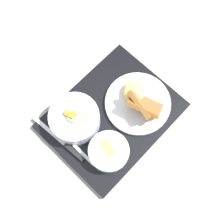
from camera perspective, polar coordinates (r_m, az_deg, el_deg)
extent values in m
plane|color=#ADA89E|center=(0.85, 0.00, -0.94)|extent=(4.00, 4.00, 0.00)
cube|color=black|center=(0.84, 0.00, -0.78)|extent=(0.41, 0.34, 0.02)
cylinder|color=silver|center=(0.81, -7.53, -1.40)|extent=(0.14, 0.14, 0.06)
torus|color=silver|center=(0.78, -7.78, -0.85)|extent=(0.14, 0.14, 0.01)
cylinder|color=#A8D184|center=(0.78, -7.22, -2.76)|extent=(0.06, 0.06, 0.01)
cylinder|color=#A8D184|center=(0.78, -8.24, -1.32)|extent=(0.05, 0.05, 0.01)
cylinder|color=#A8D184|center=(0.78, -7.78, -0.89)|extent=(0.04, 0.04, 0.02)
cylinder|color=#A8D184|center=(0.78, -6.72, -1.50)|extent=(0.05, 0.05, 0.02)
cylinder|color=#A8D184|center=(0.78, -7.80, -0.74)|extent=(0.05, 0.05, 0.02)
cylinder|color=#A8D184|center=(0.78, -7.03, -0.35)|extent=(0.05, 0.05, 0.01)
cube|color=orange|center=(0.78, -7.76, -0.37)|extent=(0.02, 0.02, 0.02)
cube|color=orange|center=(0.78, -8.05, -0.68)|extent=(0.02, 0.02, 0.01)
cube|color=orange|center=(0.77, -8.25, -0.72)|extent=(0.02, 0.02, 0.02)
cube|color=orange|center=(0.78, -9.13, -0.25)|extent=(0.02, 0.02, 0.02)
cylinder|color=silver|center=(0.79, -0.65, -8.08)|extent=(0.11, 0.11, 0.05)
torus|color=silver|center=(0.77, -0.67, -7.84)|extent=(0.11, 0.11, 0.01)
cylinder|color=#C67F3D|center=(0.78, -0.66, -8.00)|extent=(0.10, 0.10, 0.03)
cube|color=#E5A356|center=(0.77, -1.26, -6.62)|extent=(0.03, 0.03, 0.02)
cube|color=#E5A356|center=(0.77, -0.44, -8.21)|extent=(0.03, 0.03, 0.02)
cylinder|color=silver|center=(0.84, 5.26, 1.77)|extent=(0.20, 0.20, 0.01)
ellipsoid|color=#EFC666|center=(0.83, 4.44, 4.14)|extent=(0.09, 0.09, 0.03)
cube|color=#93602D|center=(0.81, 6.81, 1.52)|extent=(0.09, 0.11, 0.08)
cube|color=#93602D|center=(0.81, 6.33, 1.29)|extent=(0.08, 0.11, 0.09)
cube|color=silver|center=(0.84, -12.60, -3.74)|extent=(0.02, 0.13, 0.00)
cube|color=black|center=(0.81, -7.65, -8.10)|extent=(0.02, 0.07, 0.01)
ellipsoid|color=silver|center=(0.83, -10.30, -4.09)|extent=(0.05, 0.06, 0.01)
cube|color=silver|center=(0.81, -6.40, -8.03)|extent=(0.02, 0.11, 0.01)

